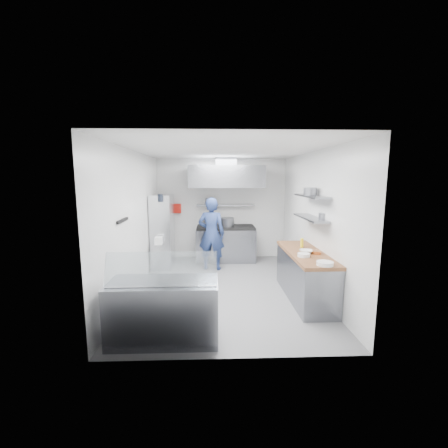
{
  "coord_description": "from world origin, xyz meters",
  "views": [
    {
      "loc": [
        -0.24,
        -5.97,
        2.25
      ],
      "look_at": [
        0.0,
        0.6,
        1.25
      ],
      "focal_mm": 24.0,
      "sensor_mm": 36.0,
      "label": 1
    }
  ],
  "objects_px": {
    "chef": "(211,234)",
    "gas_range": "(226,244)",
    "wire_rack": "(163,231)",
    "display_case": "(164,311)"
  },
  "relations": [
    {
      "from": "chef",
      "to": "display_case",
      "type": "xyz_separation_m",
      "value": [
        -0.65,
        -3.3,
        -0.47
      ]
    },
    {
      "from": "wire_rack",
      "to": "chef",
      "type": "bearing_deg",
      "value": -13.5
    },
    {
      "from": "chef",
      "to": "gas_range",
      "type": "bearing_deg",
      "value": -106.23
    },
    {
      "from": "gas_range",
      "to": "chef",
      "type": "bearing_deg",
      "value": -115.7
    },
    {
      "from": "chef",
      "to": "display_case",
      "type": "height_order",
      "value": "chef"
    },
    {
      "from": "gas_range",
      "to": "display_case",
      "type": "bearing_deg",
      "value": -104.14
    },
    {
      "from": "chef",
      "to": "display_case",
      "type": "distance_m",
      "value": 3.39
    },
    {
      "from": "gas_range",
      "to": "chef",
      "type": "height_order",
      "value": "chef"
    },
    {
      "from": "display_case",
      "to": "chef",
      "type": "bearing_deg",
      "value": 78.9
    },
    {
      "from": "wire_rack",
      "to": "display_case",
      "type": "relative_size",
      "value": 1.23
    }
  ]
}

